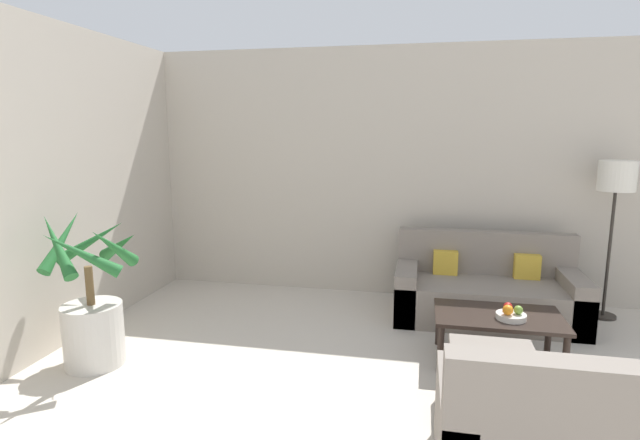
{
  "coord_description": "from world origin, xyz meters",
  "views": [
    {
      "loc": [
        -0.57,
        0.9,
        1.8
      ],
      "look_at": [
        -1.48,
        5.33,
        1.0
      ],
      "focal_mm": 28.0,
      "sensor_mm": 36.0,
      "label": 1
    }
  ],
  "objects_px": {
    "floor_lamp": "(616,185)",
    "orange_fruit": "(508,310)",
    "apple_red": "(508,307)",
    "fruit_bowl": "(511,316)",
    "coffee_table": "(498,320)",
    "apple_green": "(518,310)",
    "ottoman": "(492,382)",
    "sofa_loveseat": "(486,292)",
    "potted_palm": "(92,312)"
  },
  "relations": [
    {
      "from": "coffee_table",
      "to": "apple_red",
      "type": "distance_m",
      "value": 0.14
    },
    {
      "from": "potted_palm",
      "to": "sofa_loveseat",
      "type": "distance_m",
      "value": 3.52
    },
    {
      "from": "sofa_loveseat",
      "to": "apple_red",
      "type": "bearing_deg",
      "value": -87.97
    },
    {
      "from": "sofa_loveseat",
      "to": "potted_palm",
      "type": "bearing_deg",
      "value": -152.17
    },
    {
      "from": "sofa_loveseat",
      "to": "coffee_table",
      "type": "bearing_deg",
      "value": -91.47
    },
    {
      "from": "coffee_table",
      "to": "orange_fruit",
      "type": "height_order",
      "value": "orange_fruit"
    },
    {
      "from": "coffee_table",
      "to": "apple_red",
      "type": "xyz_separation_m",
      "value": [
        0.06,
        -0.03,
        0.13
      ]
    },
    {
      "from": "potted_palm",
      "to": "apple_red",
      "type": "relative_size",
      "value": 17.91
    },
    {
      "from": "floor_lamp",
      "to": "orange_fruit",
      "type": "bearing_deg",
      "value": -129.48
    },
    {
      "from": "apple_red",
      "to": "apple_green",
      "type": "distance_m",
      "value": 0.09
    },
    {
      "from": "potted_palm",
      "to": "apple_red",
      "type": "distance_m",
      "value": 3.21
    },
    {
      "from": "fruit_bowl",
      "to": "coffee_table",
      "type": "bearing_deg",
      "value": 133.07
    },
    {
      "from": "fruit_bowl",
      "to": "orange_fruit",
      "type": "bearing_deg",
      "value": -131.78
    },
    {
      "from": "ottoman",
      "to": "fruit_bowl",
      "type": "bearing_deg",
      "value": 72.6
    },
    {
      "from": "fruit_bowl",
      "to": "apple_green",
      "type": "relative_size",
      "value": 3.31
    },
    {
      "from": "potted_palm",
      "to": "coffee_table",
      "type": "distance_m",
      "value": 3.16
    },
    {
      "from": "potted_palm",
      "to": "sofa_loveseat",
      "type": "xyz_separation_m",
      "value": [
        3.11,
        1.64,
        -0.16
      ]
    },
    {
      "from": "apple_green",
      "to": "apple_red",
      "type": "bearing_deg",
      "value": 138.76
    },
    {
      "from": "fruit_bowl",
      "to": "apple_red",
      "type": "bearing_deg",
      "value": 108.06
    },
    {
      "from": "floor_lamp",
      "to": "fruit_bowl",
      "type": "relative_size",
      "value": 6.9
    },
    {
      "from": "coffee_table",
      "to": "orange_fruit",
      "type": "xyz_separation_m",
      "value": [
        0.05,
        -0.12,
        0.13
      ]
    },
    {
      "from": "potted_palm",
      "to": "coffee_table",
      "type": "bearing_deg",
      "value": 12.17
    },
    {
      "from": "fruit_bowl",
      "to": "ottoman",
      "type": "distance_m",
      "value": 0.73
    },
    {
      "from": "floor_lamp",
      "to": "orange_fruit",
      "type": "height_order",
      "value": "floor_lamp"
    },
    {
      "from": "apple_green",
      "to": "ottoman",
      "type": "bearing_deg",
      "value": -111.23
    },
    {
      "from": "potted_palm",
      "to": "fruit_bowl",
      "type": "relative_size",
      "value": 5.48
    },
    {
      "from": "coffee_table",
      "to": "apple_green",
      "type": "distance_m",
      "value": 0.2
    },
    {
      "from": "floor_lamp",
      "to": "apple_red",
      "type": "bearing_deg",
      "value": -131.07
    },
    {
      "from": "sofa_loveseat",
      "to": "apple_red",
      "type": "xyz_separation_m",
      "value": [
        0.04,
        -1.01,
        0.21
      ]
    },
    {
      "from": "coffee_table",
      "to": "fruit_bowl",
      "type": "distance_m",
      "value": 0.14
    },
    {
      "from": "sofa_loveseat",
      "to": "ottoman",
      "type": "relative_size",
      "value": 3.22
    },
    {
      "from": "sofa_loveseat",
      "to": "apple_green",
      "type": "height_order",
      "value": "sofa_loveseat"
    },
    {
      "from": "apple_red",
      "to": "orange_fruit",
      "type": "height_order",
      "value": "orange_fruit"
    },
    {
      "from": "potted_palm",
      "to": "sofa_loveseat",
      "type": "bearing_deg",
      "value": 27.83
    },
    {
      "from": "coffee_table",
      "to": "fruit_bowl",
      "type": "xyz_separation_m",
      "value": [
        0.08,
        -0.08,
        0.07
      ]
    },
    {
      "from": "apple_red",
      "to": "orange_fruit",
      "type": "bearing_deg",
      "value": -98.98
    },
    {
      "from": "apple_red",
      "to": "fruit_bowl",
      "type": "bearing_deg",
      "value": -71.94
    },
    {
      "from": "floor_lamp",
      "to": "coffee_table",
      "type": "relative_size",
      "value": 1.59
    },
    {
      "from": "ottoman",
      "to": "potted_palm",
      "type": "bearing_deg",
      "value": 178.44
    },
    {
      "from": "apple_red",
      "to": "apple_green",
      "type": "height_order",
      "value": "same"
    },
    {
      "from": "fruit_bowl",
      "to": "apple_red",
      "type": "relative_size",
      "value": 3.27
    },
    {
      "from": "potted_palm",
      "to": "ottoman",
      "type": "relative_size",
      "value": 2.28
    },
    {
      "from": "potted_palm",
      "to": "ottoman",
      "type": "bearing_deg",
      "value": -1.56
    },
    {
      "from": "ottoman",
      "to": "orange_fruit",
      "type": "bearing_deg",
      "value": 74.35
    },
    {
      "from": "sofa_loveseat",
      "to": "floor_lamp",
      "type": "bearing_deg",
      "value": 13.11
    },
    {
      "from": "coffee_table",
      "to": "orange_fruit",
      "type": "distance_m",
      "value": 0.19
    },
    {
      "from": "floor_lamp",
      "to": "fruit_bowl",
      "type": "bearing_deg",
      "value": -129.42
    },
    {
      "from": "sofa_loveseat",
      "to": "apple_red",
      "type": "relative_size",
      "value": 25.29
    },
    {
      "from": "orange_fruit",
      "to": "floor_lamp",
      "type": "bearing_deg",
      "value": 50.52
    },
    {
      "from": "potted_palm",
      "to": "fruit_bowl",
      "type": "distance_m",
      "value": 3.22
    }
  ]
}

